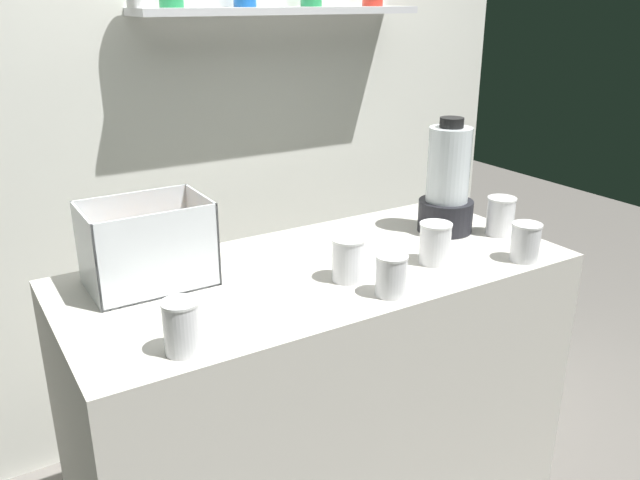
{
  "coord_description": "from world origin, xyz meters",
  "views": [
    {
      "loc": [
        -0.86,
        -1.41,
        1.6
      ],
      "look_at": [
        0.0,
        0.0,
        0.98
      ],
      "focal_mm": 36.5,
      "sensor_mm": 36.0,
      "label": 1
    }
  ],
  "objects_px": {
    "juice_cup_carrot_far_right": "(525,244)",
    "juice_cup_mango_far_left": "(182,330)",
    "carrot_display_bin": "(151,259)",
    "juice_cup_beet_middle": "(391,277)",
    "juice_cup_orange_rightmost": "(500,218)",
    "juice_cup_beet_right": "(435,246)",
    "blender_pitcher": "(447,186)",
    "juice_cup_pomegranate_left": "(348,262)"
  },
  "relations": [
    {
      "from": "juice_cup_carrot_far_right",
      "to": "juice_cup_mango_far_left",
      "type": "bearing_deg",
      "value": 179.07
    },
    {
      "from": "juice_cup_mango_far_left",
      "to": "carrot_display_bin",
      "type": "bearing_deg",
      "value": 81.44
    },
    {
      "from": "carrot_display_bin",
      "to": "juice_cup_carrot_far_right",
      "type": "bearing_deg",
      "value": -22.73
    },
    {
      "from": "juice_cup_beet_middle",
      "to": "juice_cup_orange_rightmost",
      "type": "height_order",
      "value": "juice_cup_orange_rightmost"
    },
    {
      "from": "juice_cup_mango_far_left",
      "to": "juice_cup_beet_right",
      "type": "bearing_deg",
      "value": 7.55
    },
    {
      "from": "blender_pitcher",
      "to": "juice_cup_orange_rightmost",
      "type": "xyz_separation_m",
      "value": [
        0.12,
        -0.11,
        -0.1
      ]
    },
    {
      "from": "blender_pitcher",
      "to": "juice_cup_mango_far_left",
      "type": "relative_size",
      "value": 3.07
    },
    {
      "from": "carrot_display_bin",
      "to": "blender_pitcher",
      "type": "height_order",
      "value": "blender_pitcher"
    },
    {
      "from": "juice_cup_beet_middle",
      "to": "juice_cup_beet_right",
      "type": "relative_size",
      "value": 0.91
    },
    {
      "from": "carrot_display_bin",
      "to": "juice_cup_carrot_far_right",
      "type": "xyz_separation_m",
      "value": [
        0.95,
        -0.4,
        -0.02
      ]
    },
    {
      "from": "carrot_display_bin",
      "to": "juice_cup_beet_middle",
      "type": "relative_size",
      "value": 2.89
    },
    {
      "from": "juice_cup_pomegranate_left",
      "to": "juice_cup_beet_right",
      "type": "distance_m",
      "value": 0.27
    },
    {
      "from": "juice_cup_pomegranate_left",
      "to": "juice_cup_orange_rightmost",
      "type": "bearing_deg",
      "value": 4.31
    },
    {
      "from": "blender_pitcher",
      "to": "juice_cup_carrot_far_right",
      "type": "distance_m",
      "value": 0.32
    },
    {
      "from": "juice_cup_beet_right",
      "to": "juice_cup_orange_rightmost",
      "type": "distance_m",
      "value": 0.34
    },
    {
      "from": "juice_cup_beet_middle",
      "to": "juice_cup_carrot_far_right",
      "type": "xyz_separation_m",
      "value": [
        0.46,
        -0.01,
        0.0
      ]
    },
    {
      "from": "blender_pitcher",
      "to": "juice_cup_carrot_far_right",
      "type": "height_order",
      "value": "blender_pitcher"
    },
    {
      "from": "blender_pitcher",
      "to": "juice_cup_carrot_far_right",
      "type": "xyz_separation_m",
      "value": [
        0.02,
        -0.31,
        -0.1
      ]
    },
    {
      "from": "juice_cup_pomegranate_left",
      "to": "juice_cup_carrot_far_right",
      "type": "relative_size",
      "value": 1.06
    },
    {
      "from": "carrot_display_bin",
      "to": "juice_cup_mango_far_left",
      "type": "height_order",
      "value": "carrot_display_bin"
    },
    {
      "from": "carrot_display_bin",
      "to": "juice_cup_carrot_far_right",
      "type": "relative_size",
      "value": 2.82
    },
    {
      "from": "blender_pitcher",
      "to": "juice_cup_pomegranate_left",
      "type": "xyz_separation_m",
      "value": [
        -0.48,
        -0.16,
        -0.1
      ]
    },
    {
      "from": "blender_pitcher",
      "to": "juice_cup_orange_rightmost",
      "type": "relative_size",
      "value": 3.02
    },
    {
      "from": "juice_cup_carrot_far_right",
      "to": "juice_cup_orange_rightmost",
      "type": "xyz_separation_m",
      "value": [
        0.1,
        0.19,
        0.0
      ]
    },
    {
      "from": "juice_cup_pomegranate_left",
      "to": "juice_cup_orange_rightmost",
      "type": "relative_size",
      "value": 0.97
    },
    {
      "from": "carrot_display_bin",
      "to": "blender_pitcher",
      "type": "distance_m",
      "value": 0.93
    },
    {
      "from": "juice_cup_mango_far_left",
      "to": "juice_cup_beet_middle",
      "type": "height_order",
      "value": "juice_cup_mango_far_left"
    },
    {
      "from": "carrot_display_bin",
      "to": "blender_pitcher",
      "type": "relative_size",
      "value": 0.85
    },
    {
      "from": "juice_cup_carrot_far_right",
      "to": "juice_cup_orange_rightmost",
      "type": "bearing_deg",
      "value": 62.24
    },
    {
      "from": "carrot_display_bin",
      "to": "blender_pitcher",
      "type": "xyz_separation_m",
      "value": [
        0.92,
        -0.09,
        0.08
      ]
    },
    {
      "from": "juice_cup_beet_right",
      "to": "juice_cup_mango_far_left",
      "type": "bearing_deg",
      "value": -172.45
    },
    {
      "from": "juice_cup_beet_middle",
      "to": "juice_cup_orange_rightmost",
      "type": "xyz_separation_m",
      "value": [
        0.56,
        0.18,
        0.0
      ]
    },
    {
      "from": "blender_pitcher",
      "to": "juice_cup_pomegranate_left",
      "type": "relative_size",
      "value": 3.11
    },
    {
      "from": "juice_cup_beet_middle",
      "to": "juice_cup_orange_rightmost",
      "type": "distance_m",
      "value": 0.59
    },
    {
      "from": "juice_cup_mango_far_left",
      "to": "juice_cup_orange_rightmost",
      "type": "bearing_deg",
      "value": 9.06
    },
    {
      "from": "juice_cup_orange_rightmost",
      "to": "juice_cup_beet_middle",
      "type": "bearing_deg",
      "value": -162.44
    },
    {
      "from": "juice_cup_orange_rightmost",
      "to": "juice_cup_beet_right",
      "type": "bearing_deg",
      "value": -167.48
    },
    {
      "from": "juice_cup_mango_far_left",
      "to": "juice_cup_beet_right",
      "type": "height_order",
      "value": "juice_cup_mango_far_left"
    },
    {
      "from": "carrot_display_bin",
      "to": "juice_cup_beet_right",
      "type": "relative_size",
      "value": 2.64
    },
    {
      "from": "carrot_display_bin",
      "to": "juice_cup_mango_far_left",
      "type": "xyz_separation_m",
      "value": [
        -0.06,
        -0.38,
        -0.02
      ]
    },
    {
      "from": "carrot_display_bin",
      "to": "juice_cup_carrot_far_right",
      "type": "height_order",
      "value": "carrot_display_bin"
    },
    {
      "from": "juice_cup_mango_far_left",
      "to": "juice_cup_orange_rightmost",
      "type": "height_order",
      "value": "juice_cup_orange_rightmost"
    }
  ]
}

